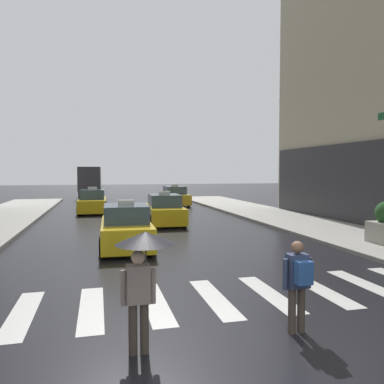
% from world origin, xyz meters
% --- Properties ---
extents(ground_plane, '(160.00, 160.00, 0.00)m').
position_xyz_m(ground_plane, '(0.00, 0.00, 0.00)').
color(ground_plane, black).
extents(crosswalk_markings, '(11.30, 2.80, 0.01)m').
position_xyz_m(crosswalk_markings, '(-0.00, 3.00, 0.00)').
color(crosswalk_markings, silver).
rests_on(crosswalk_markings, ground).
extents(taxi_lead, '(2.02, 4.58, 1.80)m').
position_xyz_m(taxi_lead, '(-1.53, 9.37, 0.72)').
color(taxi_lead, yellow).
rests_on(taxi_lead, ground).
extents(taxi_second, '(2.02, 4.58, 1.80)m').
position_xyz_m(taxi_second, '(0.97, 15.42, 0.72)').
color(taxi_second, yellow).
rests_on(taxi_second, ground).
extents(taxi_third, '(2.02, 4.58, 1.80)m').
position_xyz_m(taxi_third, '(-2.93, 22.15, 0.72)').
color(taxi_third, yellow).
rests_on(taxi_third, ground).
extents(taxi_fourth, '(2.05, 4.59, 1.80)m').
position_xyz_m(taxi_fourth, '(3.73, 26.40, 0.72)').
color(taxi_fourth, gold).
rests_on(taxi_fourth, ground).
extents(box_truck, '(2.42, 7.59, 3.35)m').
position_xyz_m(box_truck, '(-3.38, 37.81, 1.85)').
color(box_truck, '#2D2D2D').
rests_on(box_truck, ground).
extents(pedestrian_with_umbrella, '(0.96, 0.96, 1.94)m').
position_xyz_m(pedestrian_with_umbrella, '(-1.86, 0.76, 1.52)').
color(pedestrian_with_umbrella, '#473D33').
rests_on(pedestrian_with_umbrella, ground).
extents(pedestrian_with_backpack, '(0.55, 0.43, 1.65)m').
position_xyz_m(pedestrian_with_backpack, '(0.88, 0.84, 0.97)').
color(pedestrian_with_backpack, '#473D33').
rests_on(pedestrian_with_backpack, ground).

